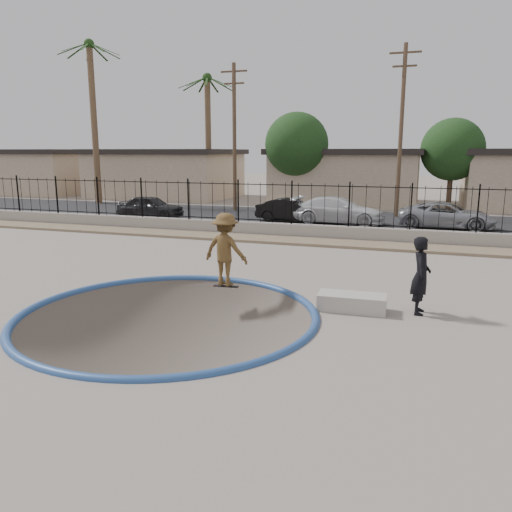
{
  "coord_description": "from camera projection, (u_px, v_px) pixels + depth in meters",
  "views": [
    {
      "loc": [
        5.47,
        -10.86,
        3.74
      ],
      "look_at": [
        1.14,
        2.0,
        0.89
      ],
      "focal_mm": 35.0,
      "sensor_mm": 36.0,
      "label": 1
    }
  ],
  "objects": [
    {
      "name": "street",
      "position": [
        321.0,
        218.0,
        28.31
      ],
      "size": [
        90.0,
        8.0,
        0.04
      ],
      "primitive_type": "cube",
      "color": "black",
      "rests_on": "ground"
    },
    {
      "name": "videographer",
      "position": [
        421.0,
        276.0,
        11.57
      ],
      "size": [
        0.45,
        0.68,
        1.83
      ],
      "primitive_type": "imported",
      "rotation": [
        0.0,
        0.0,
        1.59
      ],
      "color": "black",
      "rests_on": "ground"
    },
    {
      "name": "palm_mid",
      "position": [
        208.0,
        110.0,
        36.55
      ],
      "size": [
        2.3,
        2.3,
        9.3
      ],
      "color": "brown",
      "rests_on": "ground"
    },
    {
      "name": "utility_pole_left",
      "position": [
        234.0,
        135.0,
        31.07
      ],
      "size": [
        1.7,
        0.24,
        9.0
      ],
      "color": "#473323",
      "rests_on": "ground"
    },
    {
      "name": "utility_pole_mid",
      "position": [
        401.0,
        129.0,
        27.9
      ],
      "size": [
        1.7,
        0.24,
        9.5
      ],
      "color": "#473323",
      "rests_on": "ground"
    },
    {
      "name": "street_tree_mid",
      "position": [
        453.0,
        150.0,
        31.83
      ],
      "size": [
        3.96,
        3.96,
        5.83
      ],
      "color": "#473323",
      "rests_on": "ground"
    },
    {
      "name": "coping_ring",
      "position": [
        169.0,
        315.0,
        11.62
      ],
      "size": [
        7.04,
        7.04,
        0.2
      ],
      "primitive_type": "torus",
      "color": "#2A4D8A",
      "rests_on": "ground"
    },
    {
      "name": "skateboard",
      "position": [
        226.0,
        286.0,
        13.9
      ],
      "size": [
        0.73,
        0.24,
        0.06
      ],
      "rotation": [
        0.0,
        0.0,
        0.09
      ],
      "color": "black",
      "rests_on": "ground"
    },
    {
      "name": "concrete_ledge",
      "position": [
        352.0,
        302.0,
        11.92
      ],
      "size": [
        1.63,
        0.77,
        0.4
      ],
      "primitive_type": "cube",
      "rotation": [
        0.0,
        0.0,
        0.05
      ],
      "color": "#B1A89D",
      "rests_on": "ground"
    },
    {
      "name": "bowl_pit",
      "position": [
        169.0,
        315.0,
        11.62
      ],
      "size": [
        6.84,
        6.84,
        1.8
      ],
      "primitive_type": null,
      "color": "#53473F",
      "rests_on": "ground"
    },
    {
      "name": "car_d",
      "position": [
        447.0,
        216.0,
        24.27
      ],
      "size": [
        4.66,
        2.35,
        1.26
      ],
      "primitive_type": "imported",
      "rotation": [
        0.0,
        0.0,
        1.51
      ],
      "color": "#9B9DA3",
      "rests_on": "street"
    },
    {
      "name": "car_c",
      "position": [
        338.0,
        210.0,
        25.91
      ],
      "size": [
        4.84,
        2.14,
        1.38
      ],
      "primitive_type": "imported",
      "rotation": [
        0.0,
        0.0,
        1.53
      ],
      "color": "silver",
      "rests_on": "street"
    },
    {
      "name": "retaining_wall",
      "position": [
        291.0,
        231.0,
        22.04
      ],
      "size": [
        42.0,
        0.45,
        0.6
      ],
      "primitive_type": "cube",
      "color": "gray",
      "rests_on": "ground"
    },
    {
      "name": "car_b",
      "position": [
        291.0,
        210.0,
        26.71
      ],
      "size": [
        3.82,
        1.61,
        1.23
      ],
      "primitive_type": "imported",
      "rotation": [
        0.0,
        0.0,
        1.49
      ],
      "color": "black",
      "rests_on": "street"
    },
    {
      "name": "palm_left",
      "position": [
        92.0,
        90.0,
        34.77
      ],
      "size": [
        2.3,
        2.3,
        11.3
      ],
      "color": "brown",
      "rests_on": "ground"
    },
    {
      "name": "fence",
      "position": [
        292.0,
        204.0,
        21.79
      ],
      "size": [
        40.0,
        0.04,
        1.8
      ],
      "color": "black",
      "rests_on": "retaining_wall"
    },
    {
      "name": "house_west_far",
      "position": [
        39.0,
        171.0,
        45.46
      ],
      "size": [
        10.6,
        8.6,
        3.9
      ],
      "color": "tan",
      "rests_on": "ground"
    },
    {
      "name": "car_a",
      "position": [
        151.0,
        207.0,
        28.1
      ],
      "size": [
        3.8,
        1.65,
        1.28
      ],
      "primitive_type": "imported",
      "rotation": [
        0.0,
        0.0,
        1.61
      ],
      "color": "black",
      "rests_on": "street"
    },
    {
      "name": "house_west",
      "position": [
        166.0,
        173.0,
        41.4
      ],
      "size": [
        11.6,
        8.6,
        3.9
      ],
      "color": "tan",
      "rests_on": "ground"
    },
    {
      "name": "house_center",
      "position": [
        347.0,
        176.0,
        36.72
      ],
      "size": [
        10.6,
        8.6,
        3.9
      ],
      "color": "tan",
      "rests_on": "ground"
    },
    {
      "name": "skater",
      "position": [
        226.0,
        253.0,
        13.7
      ],
      "size": [
        1.4,
        0.94,
        2.01
      ],
      "primitive_type": "imported",
      "rotation": [
        0.0,
        0.0,
        2.98
      ],
      "color": "olive",
      "rests_on": "ground"
    },
    {
      "name": "rock_strip",
      "position": [
        285.0,
        240.0,
        21.07
      ],
      "size": [
        42.0,
        1.6,
        0.11
      ],
      "primitive_type": "cube",
      "color": "#937C60",
      "rests_on": "ground"
    },
    {
      "name": "ground",
      "position": [
        300.0,
        254.0,
        23.91
      ],
      "size": [
        120.0,
        120.0,
        2.2
      ],
      "primitive_type": "cube",
      "color": "gray",
      "rests_on": "ground"
    },
    {
      "name": "street_tree_left",
      "position": [
        297.0,
        145.0,
        33.95
      ],
      "size": [
        4.32,
        4.32,
        6.36
      ],
      "color": "#473323",
      "rests_on": "ground"
    }
  ]
}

